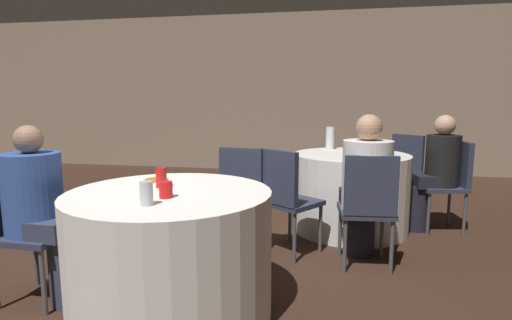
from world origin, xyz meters
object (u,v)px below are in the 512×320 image
(chair_far_south, at_px, (368,201))
(chair_far_northeast, at_px, (403,166))
(soda_can_silver, at_px, (146,194))
(person_blue_shirt, at_px, (44,213))
(chair_near_north, at_px, (237,192))
(person_white_shirt, at_px, (365,187))
(soda_can_red, at_px, (161,178))
(chair_far_southwest, at_px, (285,192))
(pizza_plate_near, at_px, (156,181))
(table_near, at_px, (171,254))
(table_far, at_px, (350,192))
(bottle_far, at_px, (330,138))
(person_black_shirt, at_px, (434,173))
(chair_near_west, at_px, (23,219))
(chair_far_east, at_px, (451,177))

(chair_far_south, relative_size, chair_far_northeast, 1.00)
(chair_far_south, distance_m, soda_can_silver, 1.71)
(chair_far_northeast, height_order, person_blue_shirt, person_blue_shirt)
(chair_near_north, xyz_separation_m, person_white_shirt, (1.02, 0.04, 0.08))
(chair_near_north, relative_size, soda_can_red, 7.30)
(chair_far_southwest, xyz_separation_m, person_blue_shirt, (-1.41, -1.04, 0.05))
(chair_near_north, xyz_separation_m, pizza_plate_near, (-0.36, -0.74, 0.23))
(table_near, height_order, table_far, same)
(chair_far_south, bearing_deg, chair_near_north, 168.86)
(soda_can_red, bearing_deg, table_far, 55.45)
(table_near, distance_m, soda_can_red, 0.46)
(table_near, xyz_separation_m, bottle_far, (0.91, 2.22, 0.50))
(soda_can_red, bearing_deg, chair_near_north, 74.02)
(table_near, height_order, person_white_shirt, person_white_shirt)
(table_far, distance_m, person_black_shirt, 0.83)
(person_white_shirt, height_order, soda_can_red, person_white_shirt)
(table_far, xyz_separation_m, person_white_shirt, (0.07, -0.82, 0.23))
(chair_near_west, xyz_separation_m, soda_can_red, (0.92, 0.07, 0.29))
(bottle_far, bearing_deg, table_near, -112.42)
(chair_near_north, xyz_separation_m, person_black_shirt, (1.76, 0.98, 0.04))
(table_far, relative_size, person_white_shirt, 0.96)
(chair_near_west, bearing_deg, table_near, 90.00)
(chair_far_south, bearing_deg, chair_far_southwest, 160.07)
(pizza_plate_near, bearing_deg, table_near, -52.65)
(table_near, relative_size, chair_far_northeast, 1.34)
(soda_can_red, bearing_deg, chair_far_southwest, 55.88)
(chair_far_southwest, relative_size, pizza_plate_near, 4.38)
(chair_far_northeast, bearing_deg, chair_near_west, 82.63)
(table_near, relative_size, bottle_far, 4.97)
(chair_near_north, distance_m, soda_can_red, 0.98)
(chair_near_north, bearing_deg, chair_far_east, -142.76)
(chair_far_northeast, xyz_separation_m, soda_can_red, (-1.83, -2.52, 0.29))
(pizza_plate_near, height_order, soda_can_red, soda_can_red)
(chair_near_north, relative_size, chair_far_southwest, 1.00)
(chair_near_west, bearing_deg, chair_far_east, 123.65)
(person_black_shirt, relative_size, person_blue_shirt, 1.01)
(chair_near_north, distance_m, person_black_shirt, 2.01)
(soda_can_silver, bearing_deg, soda_can_red, 103.63)
(pizza_plate_near, height_order, soda_can_silver, soda_can_silver)
(table_near, height_order, bottle_far, bottle_far)
(chair_far_southwest, relative_size, person_blue_shirt, 0.79)
(chair_far_southwest, xyz_separation_m, person_black_shirt, (1.37, 0.92, 0.04))
(chair_far_east, bearing_deg, soda_can_red, 122.78)
(person_blue_shirt, xyz_separation_m, soda_can_silver, (0.86, -0.33, 0.24))
(person_black_shirt, bearing_deg, bottle_far, 68.08)
(table_far, relative_size, chair_far_east, 1.27)
(chair_near_north, bearing_deg, bottle_far, -111.60)
(chair_far_south, relative_size, person_blue_shirt, 0.79)
(table_near, bearing_deg, chair_near_west, 178.83)
(soda_can_silver, xyz_separation_m, soda_can_red, (-0.10, 0.40, 0.00))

